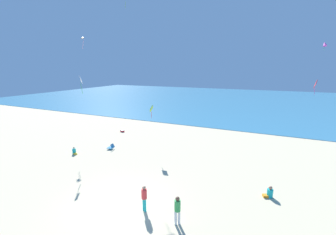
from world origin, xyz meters
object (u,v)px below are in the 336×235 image
beach_chair_far_right (111,147)px  person_1 (177,209)px  kite_magenta (325,44)px  kite_white (81,80)px  person_2 (269,193)px  kite_lime (151,109)px  person_0 (144,196)px  kite_orange (82,38)px  person_3 (74,151)px  kite_red (315,84)px  cooler_box (122,131)px

beach_chair_far_right → person_1: person_1 is taller
kite_magenta → kite_white: bearing=-140.3°
beach_chair_far_right → person_2: 14.70m
person_1 → kite_white: bearing=-145.4°
kite_lime → person_0: bearing=-64.1°
kite_lime → person_1: bearing=-54.5°
beach_chair_far_right → kite_lime: kite_lime is taller
person_1 → kite_lime: bearing=-173.5°
kite_orange → kite_magenta: (26.33, 12.10, -0.66)m
person_2 → kite_white: 17.64m
person_3 → person_1: bearing=0.2°
person_3 → kite_red: (20.82, 14.26, 6.00)m
person_1 → person_3: (-12.53, 4.92, -0.67)m
beach_chair_far_right → kite_magenta: bearing=-149.7°
kite_lime → kite_red: 18.02m
cooler_box → kite_red: size_ratio=0.36×
kite_magenta → beach_chair_far_right: bearing=-140.0°
kite_red → person_0: bearing=-118.8°
person_2 → person_3: bearing=-23.4°
person_2 → kite_orange: 25.02m
beach_chair_far_right → person_3: person_3 is taller
person_0 → person_3: (-10.41, 4.66, -0.65)m
cooler_box → person_1: (12.83, -12.93, 0.80)m
kite_lime → kite_magenta: 22.59m
person_2 → kite_lime: size_ratio=0.59×
kite_orange → cooler_box: bearing=18.2°
kite_orange → kite_magenta: size_ratio=1.33×
beach_chair_far_right → cooler_box: bearing=-73.8°
kite_red → beach_chair_far_right: bearing=-147.3°
person_1 → person_2: person_1 is taller
person_0 → kite_red: size_ratio=0.93×
cooler_box → kite_orange: (-4.14, -1.37, 11.33)m
kite_orange → kite_white: bearing=-48.4°
beach_chair_far_right → kite_white: (-1.86, -1.40, 6.62)m
kite_white → kite_orange: bearing=131.6°
person_1 → person_2: size_ratio=2.11×
kite_red → cooler_box: bearing=-163.5°
cooler_box → kite_white: size_ratio=0.35×
cooler_box → kite_red: bearing=16.5°
kite_red → kite_white: (-20.27, -13.24, 0.62)m
person_0 → kite_lime: kite_lime is taller
person_3 → kite_red: 25.94m
kite_red → kite_magenta: bearing=76.6°
kite_lime → kite_white: 6.93m
person_1 → person_2: 6.41m
person_3 → kite_lime: size_ratio=0.54×
person_0 → kite_magenta: size_ratio=1.46×
beach_chair_far_right → kite_red: (18.41, 11.84, 6.00)m
person_2 → person_3: 16.86m
kite_magenta → kite_white: 28.01m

